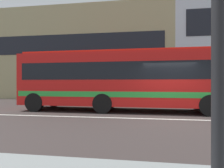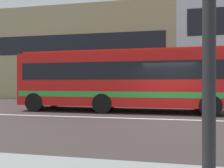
# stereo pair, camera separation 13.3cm
# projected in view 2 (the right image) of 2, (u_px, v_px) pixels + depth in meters

# --- Properties ---
(ground_plane) EXTENTS (160.00, 160.00, 0.00)m
(ground_plane) POSITION_uv_depth(u_px,v_px,m) (172.00, 120.00, 8.38)
(ground_plane) COLOR #3A312F
(lane_centre_line) EXTENTS (60.00, 0.16, 0.01)m
(lane_centre_line) POSITION_uv_depth(u_px,v_px,m) (172.00, 119.00, 8.38)
(lane_centre_line) COLOR silver
(lane_centre_line) RESTS_ON ground_plane
(apartment_block_left) EXTENTS (21.90, 9.05, 9.01)m
(apartment_block_left) POSITION_uv_depth(u_px,v_px,m) (74.00, 58.00, 23.43)
(apartment_block_left) COLOR tan
(apartment_block_left) RESTS_ON ground_plane
(transit_bus) EXTENTS (10.87, 2.78, 3.25)m
(transit_bus) POSITION_uv_depth(u_px,v_px,m) (119.00, 79.00, 11.09)
(transit_bus) COLOR red
(transit_bus) RESTS_ON ground_plane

